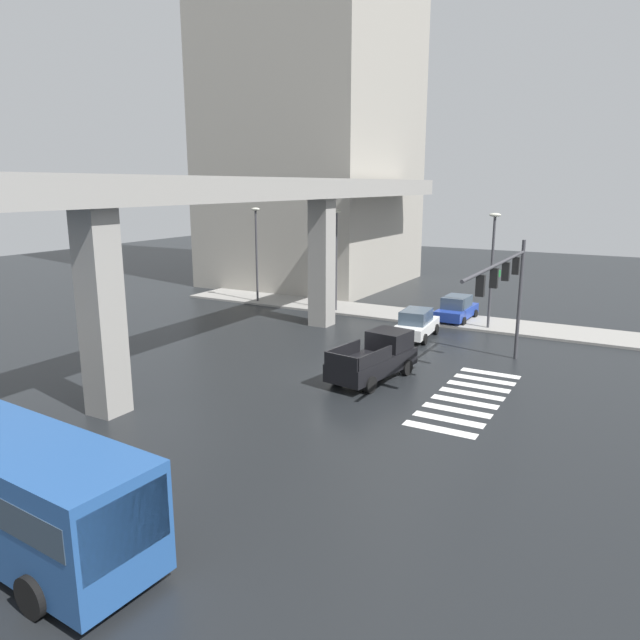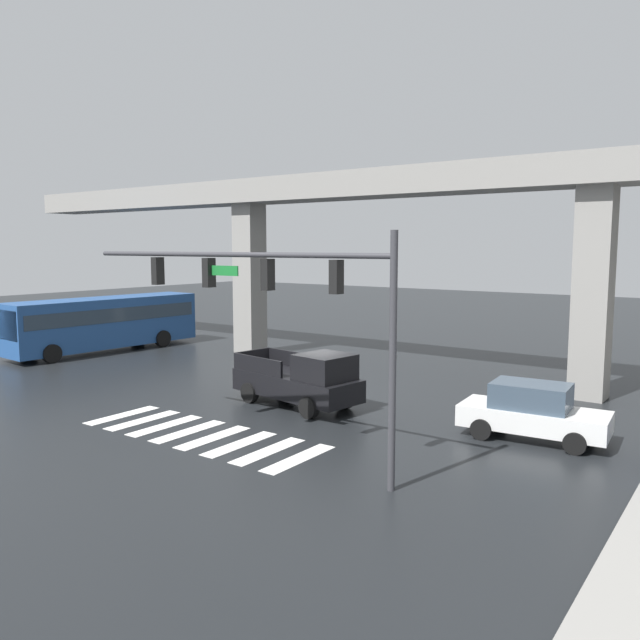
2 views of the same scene
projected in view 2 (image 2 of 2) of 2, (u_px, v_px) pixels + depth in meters
ground_plane at (315, 397)px, 24.48m from camera, size 120.00×120.00×0.00m
crosswalk_stripes at (201, 434)px, 19.56m from camera, size 8.25×2.80×0.01m
elevated_overpass at (393, 199)px, 28.39m from camera, size 52.17×2.30×9.28m
pickup_truck at (302, 380)px, 22.83m from camera, size 5.33×2.66×2.08m
city_bus at (104, 320)px, 35.07m from camera, size 3.30×10.94×2.99m
sedan_white at (532, 412)px, 19.03m from camera, size 4.42×2.22×1.72m
traffic_signal_mast at (272, 290)px, 16.66m from camera, size 10.89×0.32×6.20m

